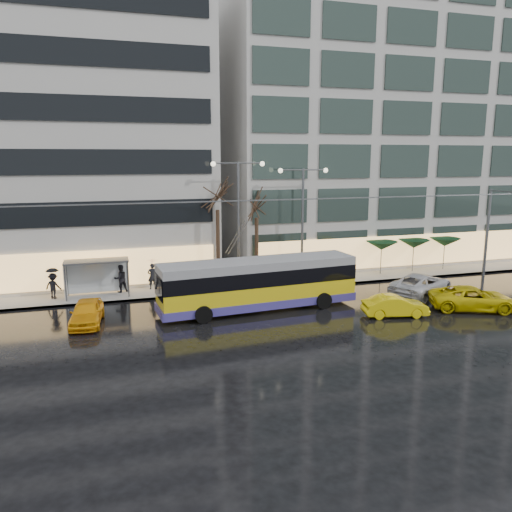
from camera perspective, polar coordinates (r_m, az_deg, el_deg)
name	(u,v)px	position (r m, az deg, el deg)	size (l,w,h in m)	color
ground	(254,339)	(26.82, -0.20, -9.44)	(140.00, 140.00, 0.00)	black
sidewalk	(229,276)	(40.26, -3.13, -2.28)	(80.00, 10.00, 0.15)	gray
kerb	(245,291)	(35.61, -1.25, -4.07)	(80.00, 0.10, 0.15)	slate
building_right	(389,123)	(50.47, 15.01, 14.47)	(32.00, 14.00, 25.00)	#B5B2AD
trolleybus	(259,285)	(31.28, 0.29, -3.39)	(12.70, 5.16, 5.82)	gold
catenary	(235,236)	(33.43, -2.42, 2.24)	(42.24, 5.12, 7.00)	#595B60
bus_shelter	(91,270)	(35.58, -18.34, -1.53)	(4.20, 1.60, 2.51)	#595B60
street_lamp_near	(238,206)	(36.21, -2.03, 5.71)	(3.96, 0.36, 9.03)	#595B60
street_lamp_far	(303,208)	(37.80, 5.36, 5.48)	(3.96, 0.36, 8.53)	#595B60
tree_a	(217,191)	(35.96, -4.46, 7.40)	(3.20, 3.20, 8.40)	black
tree_b	(257,200)	(36.96, 0.07, 6.47)	(3.20, 3.20, 7.70)	black
parasol_a	(382,246)	(41.53, 14.16, 1.15)	(2.50, 2.50, 2.65)	#595B60
parasol_b	(414,244)	(43.14, 17.59, 1.33)	(2.50, 2.50, 2.65)	#595B60
parasol_c	(445,242)	(44.88, 20.77, 1.50)	(2.50, 2.50, 2.65)	#595B60
taxi_a	(87,312)	(30.42, -18.77, -6.12)	(1.67, 4.16, 1.42)	#F3A30C
taxi_b	(395,306)	(31.40, 15.60, -5.52)	(1.36, 3.90, 1.28)	yellow
taxi_c	(473,298)	(34.36, 23.59, -4.46)	(2.44, 5.29, 1.47)	#D9C20B
sedan_silver	(421,284)	(36.68, 18.34, -3.08)	(2.54, 5.52, 1.53)	silver
pedestrian_a	(152,270)	(36.42, -11.80, -1.54)	(1.09, 1.10, 2.19)	black
pedestrian_b	(121,279)	(36.20, -15.22, -2.50)	(1.12, 0.99, 1.95)	black
pedestrian_c	(53,282)	(36.00, -22.18, -2.79)	(1.29, 1.10, 2.11)	black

